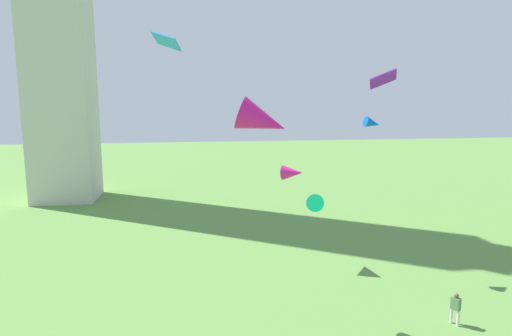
{
  "coord_description": "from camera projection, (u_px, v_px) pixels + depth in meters",
  "views": [
    {
      "loc": [
        -3.86,
        1.33,
        10.97
      ],
      "look_at": [
        -0.7,
        21.24,
        7.82
      ],
      "focal_mm": 29.67,
      "sensor_mm": 36.0,
      "label": 1
    }
  ],
  "objects": [
    {
      "name": "kite_flying_5",
      "position": [
        166.0,
        41.0,
        15.0
      ],
      "size": [
        1.07,
        1.08,
        0.71
      ],
      "rotation": [
        0.0,
        0.0,
        5.75
      ],
      "color": "#2D8BF0"
    },
    {
      "name": "kite_flying_0",
      "position": [
        315.0,
        202.0,
        28.54
      ],
      "size": [
        1.69,
        2.06,
        1.36
      ],
      "rotation": [
        0.0,
        0.0,
        2.82
      ],
      "color": "#0FEDAC"
    },
    {
      "name": "kite_flying_6",
      "position": [
        293.0,
        173.0,
        21.19
      ],
      "size": [
        1.33,
        1.21,
        0.81
      ],
      "rotation": [
        0.0,
        0.0,
        1.02
      ],
      "color": "#DA1D8D"
    },
    {
      "name": "kite_flying_4",
      "position": [
        372.0,
        123.0,
        27.02
      ],
      "size": [
        1.16,
        0.74,
        0.93
      ],
      "rotation": [
        0.0,
        0.0,
        1.59
      ],
      "color": "blue"
    },
    {
      "name": "kite_flying_7",
      "position": [
        263.0,
        121.0,
        17.1
      ],
      "size": [
        2.56,
        1.91,
        1.95
      ],
      "rotation": [
        0.0,
        0.0,
        1.32
      ],
      "color": "#D21687"
    },
    {
      "name": "person_0",
      "position": [
        456.0,
        307.0,
        20.94
      ],
      "size": [
        0.4,
        0.49,
        1.64
      ],
      "rotation": [
        0.0,
        0.0,
        2.01
      ],
      "color": "silver",
      "rests_on": "ground_plane"
    },
    {
      "name": "kite_flying_3",
      "position": [
        383.0,
        79.0,
        19.88
      ],
      "size": [
        1.51,
        1.02,
        0.96
      ],
      "rotation": [
        0.0,
        0.0,
        2.9
      ],
      "color": "purple"
    }
  ]
}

